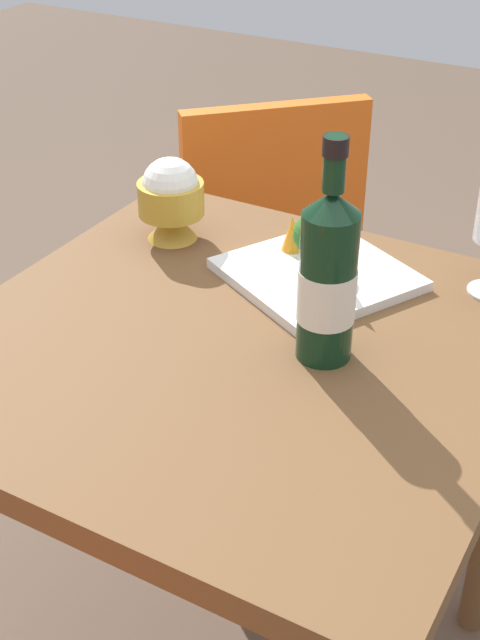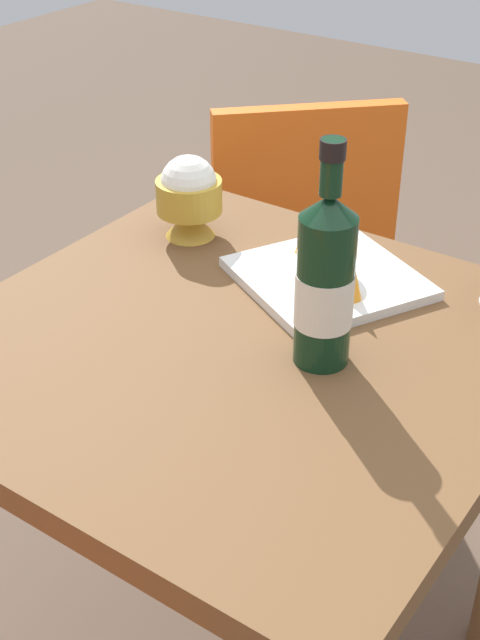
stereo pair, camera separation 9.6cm
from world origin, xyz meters
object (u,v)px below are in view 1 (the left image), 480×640
Objects in this scene: wine_bottle at (328,277)px; broccoli_floret at (315,235)px; carrot_garnish_left at (292,233)px; rice_bowl at (171,197)px; chair_near_window at (264,231)px; serving_plate at (317,274)px; carrot_garnish_right at (346,276)px.

broccoli_floret is (-0.11, 0.20, -0.06)m from wine_bottle.
wine_bottle is at bearing -54.35° from carrot_garnish_left.
carrot_garnish_left is (0.21, 0.03, -0.03)m from rice_bowl.
chair_near_window is 0.89m from wine_bottle.
wine_bottle is at bearing -100.89° from chair_near_window.
broccoli_floret reaches higher than serving_plate.
broccoli_floret is 0.06m from carrot_garnish_left.
carrot_garnish_left is (-0.16, 0.22, -0.08)m from wine_bottle.
carrot_garnish_left is 0.98× the size of carrot_garnish_right.
carrot_garnish_right is at bearing -34.70° from serving_plate.
rice_bowl is 0.28m from serving_plate.
carrot_garnish_left reaches higher than serving_plate.
wine_bottle reaches higher than carrot_garnish_left.
chair_near_window is 0.74m from carrot_garnish_right.
rice_bowl is 1.65× the size of broccoli_floret.
serving_plate is 3.94× the size of broccoli_floret.
carrot_garnish_right is (0.07, -0.04, 0.04)m from serving_plate.
broccoli_floret reaches higher than carrot_garnish_left.
broccoli_floret is at bearing 143.09° from carrot_garnish_right.
chair_near_window is at bearing 125.34° from broccoli_floret.
wine_bottle reaches higher than broccoli_floret.
wine_bottle is 0.23m from broccoli_floret.
carrot_garnish_left is at bearing 153.16° from broccoli_floret.
broccoli_floret is 1.46× the size of carrot_garnish_left.
wine_bottle reaches higher than serving_plate.
chair_near_window is 9.91× the size of broccoli_floret.
carrot_garnish_left is 0.16m from carrot_garnish_right.
serving_plate is at bearing 117.46° from wine_bottle.
broccoli_floret is (-0.01, 0.01, 0.06)m from serving_plate.
wine_bottle is 5.29× the size of carrot_garnish_left.
carrot_garnish_right is (0.42, -0.55, 0.27)m from chair_near_window.
rice_bowl is 2.38× the size of carrot_garnish_right.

